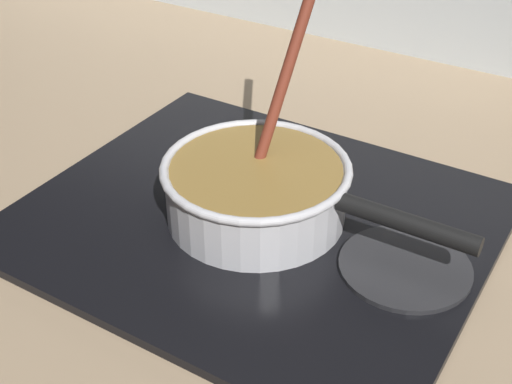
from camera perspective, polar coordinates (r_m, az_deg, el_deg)
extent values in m
cube|color=#9E8466|center=(0.83, -12.03, -7.82)|extent=(2.40, 1.60, 0.04)
cube|color=black|center=(0.87, 0.00, -2.26)|extent=(0.56, 0.48, 0.01)
torus|color=#592D0C|center=(0.86, 0.00, -1.72)|extent=(0.20, 0.20, 0.01)
cylinder|color=#262628|center=(0.80, 12.14, -6.02)|extent=(0.15, 0.15, 0.01)
cylinder|color=silver|center=(0.85, 0.00, 0.00)|extent=(0.22, 0.22, 0.07)
cylinder|color=olive|center=(0.84, 0.00, 0.22)|extent=(0.21, 0.21, 0.06)
torus|color=silver|center=(0.83, 0.00, 2.03)|extent=(0.23, 0.23, 0.01)
cylinder|color=black|center=(0.77, 12.28, -2.51)|extent=(0.16, 0.02, 0.02)
cylinder|color=#EDD88C|center=(0.84, -3.45, 1.48)|extent=(0.03, 0.03, 0.01)
cylinder|color=#EDD88C|center=(0.84, 0.94, 1.56)|extent=(0.03, 0.03, 0.01)
cylinder|color=#EDD88C|center=(0.79, -3.38, -0.70)|extent=(0.03, 0.03, 0.01)
cylinder|color=#E5CC7A|center=(0.88, -1.61, 3.47)|extent=(0.04, 0.04, 0.01)
cylinder|color=maroon|center=(0.83, 2.92, 11.01)|extent=(0.04, 0.14, 0.26)
cube|color=brown|center=(0.85, 0.01, 1.84)|extent=(0.04, 0.05, 0.01)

